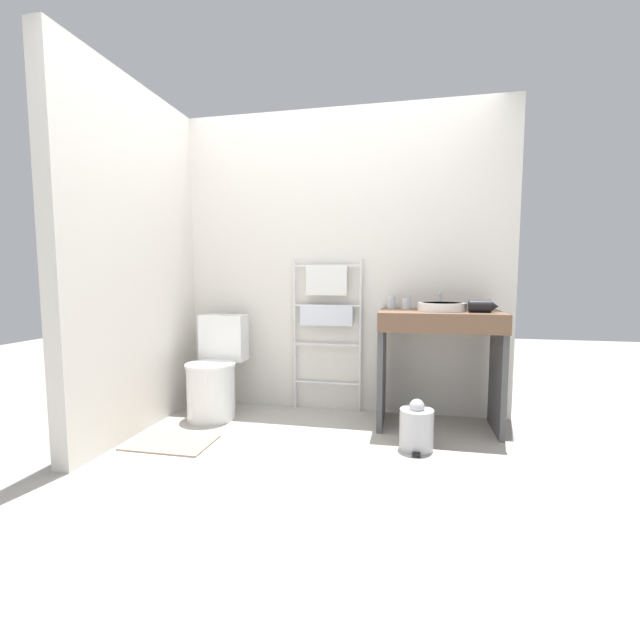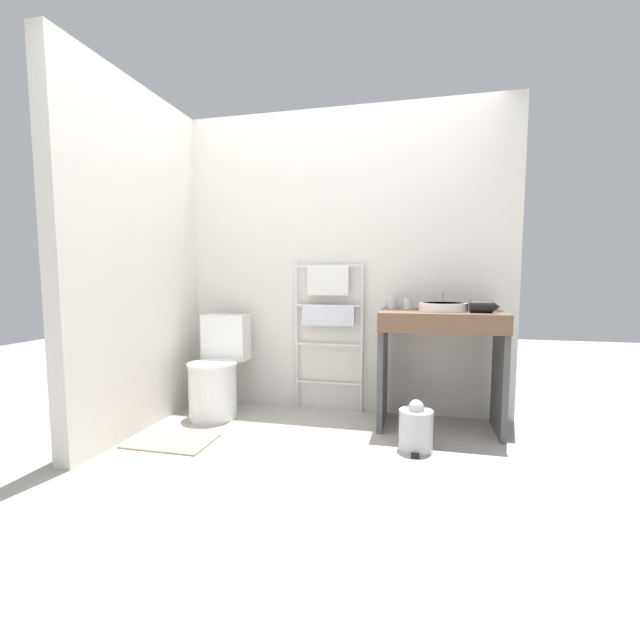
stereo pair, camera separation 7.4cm
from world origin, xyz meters
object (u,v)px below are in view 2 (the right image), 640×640
object	(u,v)px
sink_basin	(443,307)
cup_near_edge	(408,304)
cup_near_wall	(393,303)
hair_dryer	(482,306)
towel_radiator	(328,307)
trash_bin	(416,429)
toilet	(217,374)

from	to	relation	value
sink_basin	cup_near_edge	world-z (taller)	cup_near_edge
cup_near_wall	hair_dryer	world-z (taller)	cup_near_wall
towel_radiator	trash_bin	xyz separation A→B (m)	(0.73, -0.69, -0.73)
cup_near_wall	trash_bin	xyz separation A→B (m)	(0.20, -0.66, -0.77)
toilet	cup_near_wall	distance (m)	1.52
toilet	hair_dryer	xyz separation A→B (m)	(2.01, 0.01, 0.58)
cup_near_wall	towel_radiator	bearing A→B (deg)	177.01
sink_basin	trash_bin	xyz separation A→B (m)	(-0.17, -0.45, -0.76)
toilet	cup_near_edge	distance (m)	1.62
sink_basin	cup_near_wall	size ratio (longest dim) A/B	3.86
towel_radiator	cup_near_edge	xyz separation A→B (m)	(0.65, -0.08, 0.04)
sink_basin	hair_dryer	size ratio (longest dim) A/B	1.76
trash_bin	sink_basin	bearing A→B (deg)	69.20
sink_basin	toilet	bearing A→B (deg)	-177.41
cup_near_wall	cup_near_edge	bearing A→B (deg)	-23.48
cup_near_edge	sink_basin	bearing A→B (deg)	-32.37
towel_radiator	trash_bin	distance (m)	1.24
towel_radiator	hair_dryer	size ratio (longest dim) A/B	6.43
cup_near_edge	trash_bin	distance (m)	0.99
sink_basin	cup_near_edge	bearing A→B (deg)	147.63
towel_radiator	trash_bin	world-z (taller)	towel_radiator
towel_radiator	hair_dryer	bearing A→B (deg)	-15.04
hair_dryer	trash_bin	distance (m)	0.96
toilet	cup_near_edge	xyz separation A→B (m)	(1.50, 0.24, 0.57)
toilet	towel_radiator	world-z (taller)	towel_radiator
hair_dryer	cup_near_wall	bearing A→B (deg)	155.75
sink_basin	towel_radiator	bearing A→B (deg)	165.10
hair_dryer	sink_basin	bearing A→B (deg)	164.48
toilet	trash_bin	size ratio (longest dim) A/B	2.45
hair_dryer	cup_near_edge	bearing A→B (deg)	155.58
towel_radiator	cup_near_wall	distance (m)	0.53
towel_radiator	cup_near_wall	xyz separation A→B (m)	(0.53, -0.03, 0.04)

